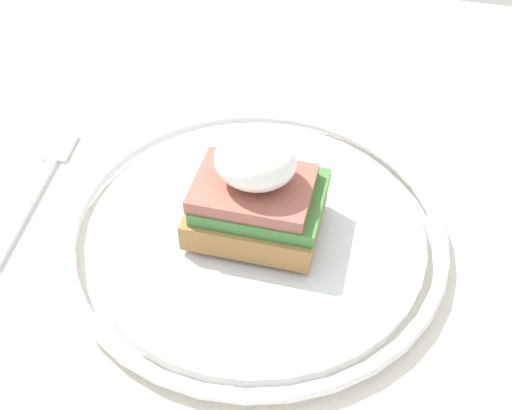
# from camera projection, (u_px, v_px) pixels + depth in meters

# --- Properties ---
(dining_table) EXTENTS (1.02, 0.90, 0.76)m
(dining_table) POSITION_uv_depth(u_px,v_px,m) (216.00, 344.00, 0.55)
(dining_table) COLOR beige
(dining_table) RESTS_ON ground_plane
(plate) EXTENTS (0.28, 0.28, 0.02)m
(plate) POSITION_uv_depth(u_px,v_px,m) (256.00, 231.00, 0.48)
(plate) COLOR silver
(plate) RESTS_ON dining_table
(sandwich) EXTENTS (0.09, 0.07, 0.08)m
(sandwich) POSITION_uv_depth(u_px,v_px,m) (256.00, 193.00, 0.45)
(sandwich) COLOR #9E703D
(sandwich) RESTS_ON plate
(fork) EXTENTS (0.03, 0.16, 0.00)m
(fork) POSITION_uv_depth(u_px,v_px,m) (38.00, 187.00, 0.52)
(fork) COLOR silver
(fork) RESTS_ON dining_table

